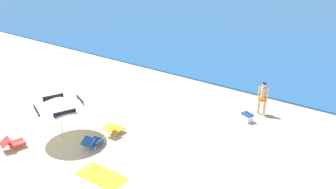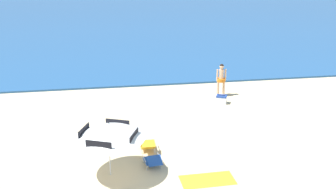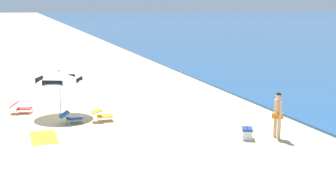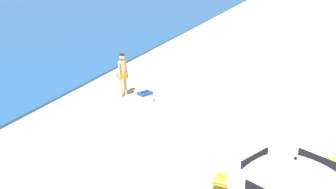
# 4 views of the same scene
# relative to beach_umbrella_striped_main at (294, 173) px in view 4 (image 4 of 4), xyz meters

# --- Properties ---
(beach_umbrella_striped_main) EXTENTS (3.43, 3.43, 1.98)m
(beach_umbrella_striped_main) POSITION_rel_beach_umbrella_striped_main_xyz_m (0.00, 0.00, 0.00)
(beach_umbrella_striped_main) COLOR silver
(beach_umbrella_striped_main) RESTS_ON ground
(lounge_chair_beside_umbrella) EXTENTS (0.59, 0.86, 0.49)m
(lounge_chair_beside_umbrella) POSITION_rel_beach_umbrella_striped_main_xyz_m (1.44, 1.54, -1.37)
(lounge_chair_beside_umbrella) COLOR gold
(lounge_chair_beside_umbrella) RESTS_ON ground
(person_standing_near_shore) EXTENTS (0.49, 0.41, 1.66)m
(person_standing_near_shore) POSITION_rel_beach_umbrella_striped_main_xyz_m (5.77, 7.05, -0.69)
(person_standing_near_shore) COLOR #D8A87F
(person_standing_near_shore) RESTS_ON ground
(cooler_box) EXTENTS (0.59, 0.52, 0.43)m
(cooler_box) POSITION_rel_beach_umbrella_striped_main_xyz_m (5.52, 6.01, -1.44)
(cooler_box) COLOR white
(cooler_box) RESTS_ON ground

